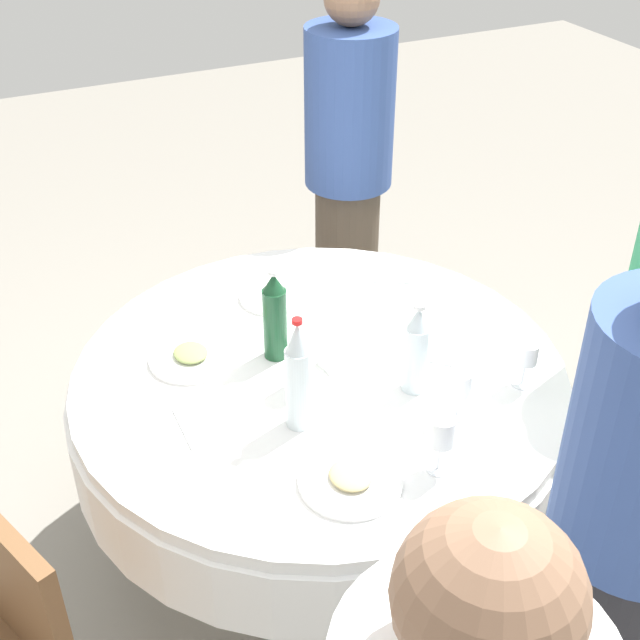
% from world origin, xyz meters
% --- Properties ---
extents(ground_plane, '(10.00, 10.00, 0.00)m').
position_xyz_m(ground_plane, '(0.00, 0.00, 0.00)').
color(ground_plane, gray).
extents(dining_table, '(1.45, 1.45, 0.74)m').
position_xyz_m(dining_table, '(0.00, 0.00, 0.59)').
color(dining_table, white).
rests_on(dining_table, ground_plane).
extents(bottle_clear_near, '(0.07, 0.07, 0.28)m').
position_xyz_m(bottle_clear_near, '(0.19, 0.20, 0.87)').
color(bottle_clear_near, silver).
rests_on(bottle_clear_near, dining_table).
extents(bottle_dark_green_inner, '(0.07, 0.07, 0.29)m').
position_xyz_m(bottle_dark_green_inner, '(-0.11, -0.09, 0.88)').
color(bottle_dark_green_inner, '#194728').
rests_on(bottle_dark_green_inner, dining_table).
extents(bottle_clear_mid, '(0.07, 0.07, 0.33)m').
position_xyz_m(bottle_clear_mid, '(0.20, -0.15, 0.90)').
color(bottle_clear_mid, silver).
rests_on(bottle_clear_mid, dining_table).
extents(wine_glass_right, '(0.07, 0.07, 0.17)m').
position_xyz_m(wine_glass_right, '(0.05, -0.07, 0.86)').
color(wine_glass_right, white).
rests_on(wine_glass_right, dining_table).
extents(wine_glass_west, '(0.06, 0.06, 0.14)m').
position_xyz_m(wine_glass_west, '(0.31, 0.48, 0.84)').
color(wine_glass_west, white).
rests_on(wine_glass_west, dining_table).
extents(wine_glass_front, '(0.06, 0.06, 0.15)m').
position_xyz_m(wine_glass_front, '(0.35, 0.24, 0.84)').
color(wine_glass_front, white).
rests_on(wine_glass_front, dining_table).
extents(wine_glass_south, '(0.07, 0.07, 0.17)m').
position_xyz_m(wine_glass_south, '(0.50, 0.09, 0.86)').
color(wine_glass_south, white).
rests_on(wine_glass_south, dining_table).
extents(plate_north, '(0.25, 0.25, 0.04)m').
position_xyz_m(plate_north, '(-0.20, -0.33, 0.75)').
color(plate_north, white).
rests_on(plate_north, dining_table).
extents(plate_east, '(0.26, 0.26, 0.04)m').
position_xyz_m(plate_east, '(0.45, -0.13, 0.75)').
color(plate_east, white).
rests_on(plate_east, dining_table).
extents(plate_rear, '(0.21, 0.21, 0.02)m').
position_xyz_m(plate_rear, '(-0.40, 0.01, 0.75)').
color(plate_rear, white).
rests_on(plate_rear, dining_table).
extents(knife_inner, '(0.18, 0.02, 0.00)m').
position_xyz_m(knife_inner, '(0.09, -0.44, 0.74)').
color(knife_inner, silver).
rests_on(knife_inner, dining_table).
extents(knife_mid, '(0.14, 0.14, 0.00)m').
position_xyz_m(knife_mid, '(0.14, 0.34, 0.74)').
color(knife_mid, silver).
rests_on(knife_mid, dining_table).
extents(fork_right, '(0.10, 0.16, 0.00)m').
position_xyz_m(fork_right, '(-0.32, 0.43, 0.74)').
color(fork_right, silver).
rests_on(fork_right, dining_table).
extents(folded_napkin, '(0.20, 0.20, 0.02)m').
position_xyz_m(folded_napkin, '(-0.06, 0.08, 0.75)').
color(folded_napkin, white).
rests_on(folded_napkin, dining_table).
extents(person_near, '(0.34, 0.34, 1.63)m').
position_xyz_m(person_near, '(0.97, 0.24, 0.85)').
color(person_near, '#26262B').
rests_on(person_near, ground_plane).
extents(person_inner, '(0.34, 0.34, 1.61)m').
position_xyz_m(person_inner, '(-0.96, 0.57, 0.84)').
color(person_inner, '#4C3F33').
rests_on(person_inner, ground_plane).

